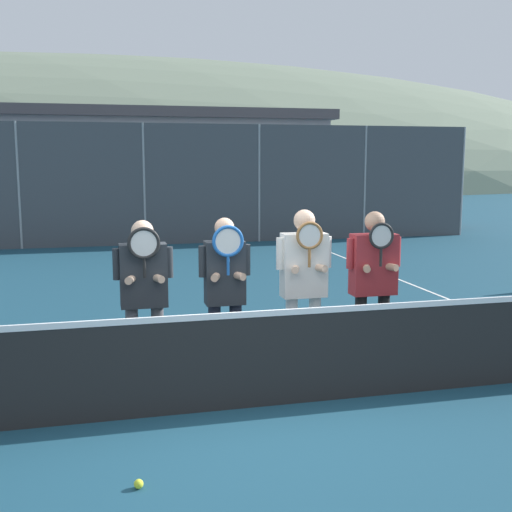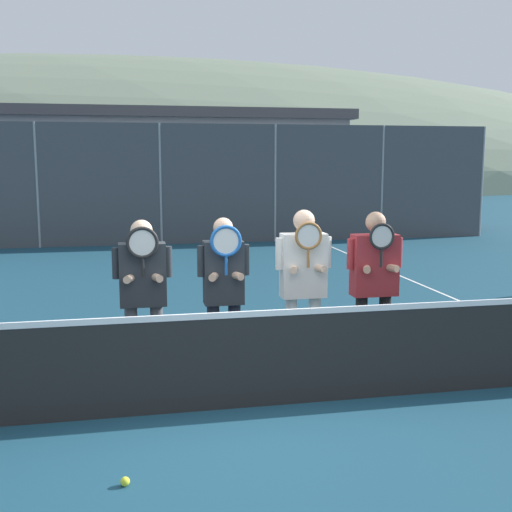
# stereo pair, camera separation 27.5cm
# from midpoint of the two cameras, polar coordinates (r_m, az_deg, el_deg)

# --- Properties ---
(ground_plane) EXTENTS (120.00, 120.00, 0.00)m
(ground_plane) POSITION_cam_midpoint_polar(r_m,az_deg,el_deg) (6.19, -0.47, -13.37)
(ground_plane) COLOR navy
(hill_distant) EXTENTS (120.27, 66.82, 23.39)m
(hill_distant) POSITION_cam_midpoint_polar(r_m,az_deg,el_deg) (68.29, -10.73, 6.52)
(hill_distant) COLOR slate
(hill_distant) RESTS_ON ground_plane
(clubhouse_building) EXTENTS (18.00, 5.50, 4.12)m
(clubhouse_building) POSITION_cam_midpoint_polar(r_m,az_deg,el_deg) (25.21, -12.72, 7.87)
(clubhouse_building) COLOR #9EA3A8
(clubhouse_building) RESTS_ON ground_plane
(fence_back) EXTENTS (19.23, 0.06, 3.27)m
(fence_back) POSITION_cam_midpoint_polar(r_m,az_deg,el_deg) (17.63, -8.04, 6.32)
(fence_back) COLOR gray
(fence_back) RESTS_ON ground_plane
(tennis_net) EXTENTS (11.82, 0.09, 1.03)m
(tennis_net) POSITION_cam_midpoint_polar(r_m,az_deg,el_deg) (6.03, -0.48, -9.14)
(tennis_net) COLOR gray
(tennis_net) RESTS_ON ground_plane
(court_line_right_sideline) EXTENTS (0.05, 16.00, 0.01)m
(court_line_right_sideline) POSITION_cam_midpoint_polar(r_m,az_deg,el_deg) (10.49, 20.45, -4.67)
(court_line_right_sideline) COLOR white
(court_line_right_sideline) RESTS_ON ground_plane
(player_leftmost) EXTENTS (0.61, 0.34, 1.71)m
(player_leftmost) POSITION_cam_midpoint_polar(r_m,az_deg,el_deg) (6.66, -8.85, -2.60)
(player_leftmost) COLOR #56565B
(player_leftmost) RESTS_ON ground_plane
(player_center_left) EXTENTS (0.54, 0.34, 1.73)m
(player_center_left) POSITION_cam_midpoint_polar(r_m,az_deg,el_deg) (6.64, -1.70, -2.69)
(player_center_left) COLOR #232838
(player_center_left) RESTS_ON ground_plane
(player_center_right) EXTENTS (0.61, 0.34, 1.79)m
(player_center_right) POSITION_cam_midpoint_polar(r_m,az_deg,el_deg) (6.83, 5.39, -1.87)
(player_center_right) COLOR white
(player_center_right) RESTS_ON ground_plane
(player_rightmost) EXTENTS (0.63, 0.34, 1.76)m
(player_rightmost) POSITION_cam_midpoint_polar(r_m,az_deg,el_deg) (7.11, 11.57, -1.79)
(player_rightmost) COLOR black
(player_rightmost) RESTS_ON ground_plane
(car_left_of_center) EXTENTS (4.42, 1.99, 1.69)m
(car_left_of_center) POSITION_cam_midpoint_polar(r_m,az_deg,el_deg) (19.67, -12.44, 4.19)
(car_left_of_center) COLOR silver
(car_left_of_center) RESTS_ON ground_plane
(car_center) EXTENTS (4.03, 2.03, 1.88)m
(car_center) POSITION_cam_midpoint_polar(r_m,az_deg,el_deg) (20.55, 1.71, 4.80)
(car_center) COLOR silver
(car_center) RESTS_ON ground_plane
(car_right_of_center) EXTENTS (4.12, 2.00, 1.65)m
(car_right_of_center) POSITION_cam_midpoint_polar(r_m,az_deg,el_deg) (22.28, 13.94, 4.59)
(car_right_of_center) COLOR maroon
(car_right_of_center) RESTS_ON ground_plane
(tennis_ball_on_court) EXTENTS (0.07, 0.07, 0.07)m
(tennis_ball_on_court) POSITION_cam_midpoint_polar(r_m,az_deg,el_deg) (4.92, -9.91, -19.15)
(tennis_ball_on_court) COLOR #CCDB33
(tennis_ball_on_court) RESTS_ON ground_plane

